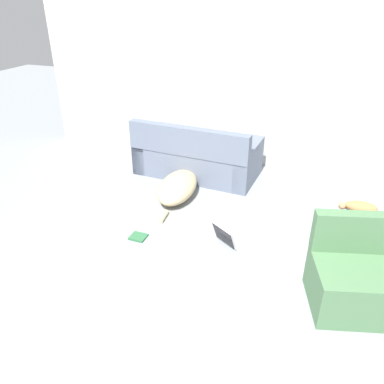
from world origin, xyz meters
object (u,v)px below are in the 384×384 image
at_px(dog, 180,183).
at_px(book_green, 138,237).
at_px(laptop_open, 219,241).
at_px(side_chair, 352,278).
at_px(cat, 360,207).
at_px(couch, 197,157).

bearing_deg(dog, book_green, 172.92).
xyz_separation_m(dog, laptop_open, (0.85, -1.03, -0.06)).
height_order(laptop_open, side_chair, side_chair).
xyz_separation_m(cat, side_chair, (-0.17, -1.72, 0.21)).
height_order(cat, laptop_open, laptop_open).
distance_m(dog, cat, 2.32).
bearing_deg(cat, couch, -8.55).
bearing_deg(couch, cat, 175.51).
bearing_deg(cat, dog, 7.66).
distance_m(dog, book_green, 1.17).
xyz_separation_m(cat, book_green, (-2.36, -1.46, -0.05)).
bearing_deg(couch, dog, 92.60).
xyz_separation_m(cat, laptop_open, (-1.45, -1.33, 0.01)).
bearing_deg(cat, book_green, 32.01).
bearing_deg(side_chair, laptop_open, 147.77).
bearing_deg(book_green, dog, 87.47).
relative_size(couch, cat, 3.33).
distance_m(dog, side_chair, 2.57).
bearing_deg(dog, cat, -87.14).
relative_size(couch, dog, 1.29).
height_order(couch, book_green, couch).
xyz_separation_m(couch, side_chair, (2.12, -2.08, -0.00)).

